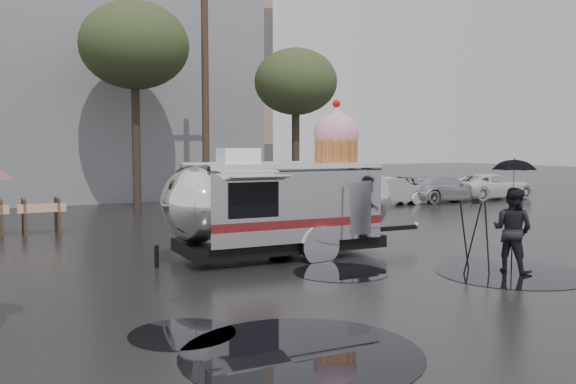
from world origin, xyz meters
TOP-DOWN VIEW (x-y plane):
  - ground at (0.00, 0.00)m, footprint 120.00×120.00m
  - puddles at (1.13, 0.41)m, footprint 11.20×11.02m
  - grey_building at (-4.00, 24.00)m, footprint 22.00×12.00m
  - utility_pole at (2.50, 14.00)m, footprint 1.60×0.28m
  - tree_mid at (0.00, 15.00)m, footprint 4.20×4.20m
  - tree_right at (6.00, 13.00)m, footprint 3.36×3.36m
  - parked_cars at (11.78, 12.00)m, footprint 13.20×1.90m
  - airstream_trailer at (0.40, 3.35)m, footprint 6.79×2.62m
  - person_right at (3.58, -0.34)m, footprint 0.67×0.91m
  - umbrella_black at (3.58, -0.34)m, footprint 1.07×1.07m
  - tripod at (2.88, -0.03)m, footprint 0.61×0.57m

SIDE VIEW (x-z plane):
  - ground at x=0.00m, z-range 0.00..0.00m
  - puddles at x=1.13m, z-range 0.00..0.01m
  - parked_cars at x=11.78m, z-range -0.03..1.47m
  - person_right at x=3.58m, z-range 0.00..1.69m
  - tripod at x=2.88m, z-range 0.13..1.62m
  - airstream_trailer at x=0.40m, z-range -0.55..3.11m
  - umbrella_black at x=3.58m, z-range 0.77..3.05m
  - utility_pole at x=2.50m, z-range 0.12..9.12m
  - tree_right at x=6.00m, z-range 1.85..8.27m
  - tree_mid at x=0.00m, z-range 2.33..10.35m
  - grey_building at x=-4.00m, z-range 0.00..13.00m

